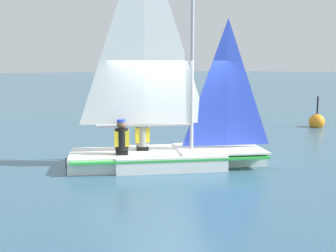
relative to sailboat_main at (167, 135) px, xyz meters
The scene contains 5 objects.
ground_plane 0.75m from the sailboat_main, 29.05° to the right, with size 260.00×260.00×0.00m, color #38607A.
sailboat_main is the anchor object (origin of this frame).
sailor_helm 0.61m from the sailboat_main, 134.85° to the left, with size 0.42×0.41×1.16m.
sailor_crew 1.12m from the sailboat_main, 164.45° to the left, with size 0.42×0.41×1.16m.
buoy_marker 8.61m from the sailboat_main, 10.28° to the left, with size 0.61×0.61×1.29m.
Camera 1 is at (-5.97, -7.91, 2.38)m, focal length 45.00 mm.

